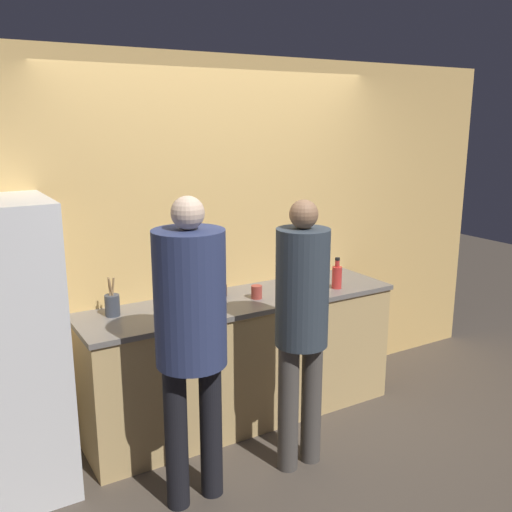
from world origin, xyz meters
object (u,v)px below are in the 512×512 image
Objects in this scene: refrigerator at (3,352)px; person_left at (191,323)px; utensil_crock at (112,305)px; person_center at (302,316)px; bottle_red at (337,276)px; cup_red at (257,292)px; cup_white at (201,303)px; fruit_bowl at (209,290)px.

person_left is (0.88, -0.65, 0.22)m from refrigerator.
utensil_crock is (0.68, 0.14, 0.13)m from refrigerator.
person_center is 0.90m from bottle_red.
person_center is at bearing -142.00° from bottle_red.
person_center reaches higher than cup_red.
person_left is at bearing 178.51° from person_center.
refrigerator is 1.02× the size of person_center.
refrigerator reaches higher than bottle_red.
person_left reaches higher than bottle_red.
person_center is at bearing -95.93° from cup_red.
cup_red is at bearing -9.40° from utensil_crock.
bottle_red is at bearing -8.84° from utensil_crock.
person_center is at bearing -1.49° from person_left.
person_center reaches higher than bottle_red.
person_left reaches higher than cup_red.
person_left is 1.04× the size of person_center.
person_center is 7.26× the size of bottle_red.
refrigerator reaches higher than utensil_crock.
person_left is at bearing -159.44° from bottle_red.
person_center is at bearing -22.63° from refrigerator.
utensil_crock is 2.74× the size of cup_red.
utensil_crock reaches higher than bottle_red.
person_center reaches higher than cup_white.
refrigerator is 1.43m from fruit_bowl.
fruit_bowl reaches higher than cup_white.
cup_red is at bearing 5.54° from cup_white.
cup_red is (0.98, -0.16, -0.03)m from utensil_crock.
cup_red is (1.67, -0.02, 0.10)m from refrigerator.
cup_white is (1.21, -0.06, 0.11)m from refrigerator.
refrigerator is 1.22m from cup_white.
person_center is 16.30× the size of cup_white.
refrigerator is 16.60× the size of cup_white.
fruit_bowl is 1.02× the size of utensil_crock.
bottle_red is (0.90, -0.32, 0.05)m from fruit_bowl.
refrigerator is at bearing 143.62° from person_left.
utensil_crock is at bearing 158.69° from cup_white.
fruit_bowl is (0.53, 0.86, -0.13)m from person_left.
fruit_bowl is at bearing 8.56° from refrigerator.
cup_white is at bearing -125.15° from fruit_bowl.
person_left is at bearing -141.45° from cup_red.
cup_red is at bearing -0.72° from refrigerator.
bottle_red reaches higher than cup_red.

